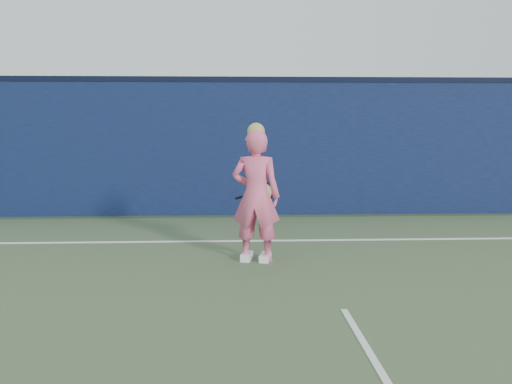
{
  "coord_description": "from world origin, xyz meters",
  "views": [
    {
      "loc": [
        -1.05,
        -3.89,
        1.78
      ],
      "look_at": [
        -0.75,
        2.87,
        0.89
      ],
      "focal_mm": 38.0,
      "sensor_mm": 36.0,
      "label": 1
    }
  ],
  "objects": [
    {
      "name": "ground",
      "position": [
        0.0,
        0.0,
        0.0
      ],
      "size": [
        80.0,
        80.0,
        0.0
      ],
      "primitive_type": "plane",
      "color": "#294228",
      "rests_on": "ground"
    },
    {
      "name": "backstop_wall",
      "position": [
        0.0,
        6.5,
        1.25
      ],
      "size": [
        24.0,
        0.4,
        2.5
      ],
      "primitive_type": "cube",
      "color": "#0D1339",
      "rests_on": "ground"
    },
    {
      "name": "wall_cap",
      "position": [
        0.0,
        6.5,
        2.55
      ],
      "size": [
        24.0,
        0.42,
        0.1
      ],
      "primitive_type": "cube",
      "color": "black",
      "rests_on": "backstop_wall"
    },
    {
      "name": "player",
      "position": [
        -0.75,
        2.87,
        0.85
      ],
      "size": [
        0.69,
        0.53,
        1.76
      ],
      "rotation": [
        0.0,
        0.0,
        2.92
      ],
      "color": "#EA5B86",
      "rests_on": "ground"
    },
    {
      "name": "racket",
      "position": [
        -0.67,
        3.28,
        0.83
      ],
      "size": [
        0.52,
        0.24,
        0.3
      ],
      "rotation": [
        0.0,
        0.0,
        -0.47
      ],
      "color": "black",
      "rests_on": "ground"
    },
    {
      "name": "court_lines",
      "position": [
        0.0,
        -0.33,
        0.01
      ],
      "size": [
        11.0,
        12.04,
        0.01
      ],
      "color": "white",
      "rests_on": "court_surface"
    }
  ]
}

